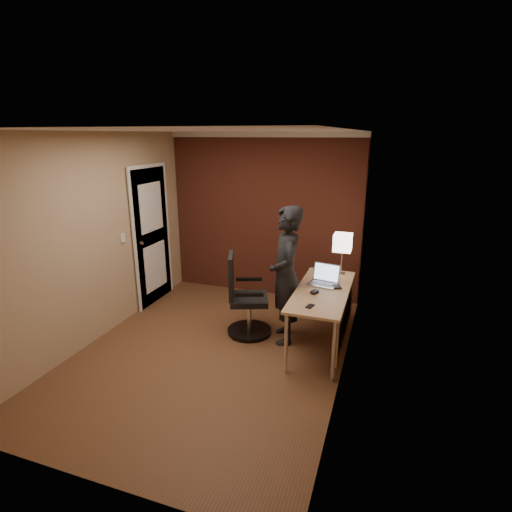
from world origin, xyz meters
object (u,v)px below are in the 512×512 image
mouse (314,292)px  laptop (324,278)px  desk_lamp (343,243)px  person (286,276)px  office_chair (244,300)px  wallet (337,287)px  desk (328,301)px  phone (310,306)px

mouse → laptop: bearing=105.0°
desk_lamp → mouse: 0.88m
mouse → person: 0.43m
office_chair → wallet: bearing=5.8°
desk → mouse: 0.25m
office_chair → person: (0.53, 0.02, 0.38)m
wallet → person: bearing=-171.2°
desk → person: bearing=177.4°
person → phone: bearing=16.5°
mouse → wallet: bearing=73.9°
person → desk_lamp: bearing=115.4°
phone → person: size_ratio=0.07×
desk → mouse: mouse is taller
wallet → office_chair: 1.17m
wallet → mouse: bearing=-129.8°
laptop → mouse: size_ratio=3.72×
laptop → phone: laptop is taller
desk_lamp → mouse: (-0.20, -0.76, -0.40)m
wallet → office_chair: office_chair is taller
desk → office_chair: bearing=179.9°
desk → wallet: (0.08, 0.12, 0.14)m
office_chair → person: 0.66m
desk_lamp → phone: 1.22m
person → office_chair: bearing=-107.7°
laptop → person: person is taller
desk_lamp → office_chair: (-1.11, -0.61, -0.69)m
mouse → office_chair: (-0.91, 0.15, -0.29)m
desk_lamp → person: bearing=-134.4°
desk → laptop: bearing=113.3°
desk → wallet: 0.20m
desk → desk_lamp: (0.05, 0.61, 0.55)m
mouse → office_chair: size_ratio=0.10×
desk → desk_lamp: size_ratio=2.80×
mouse → person: size_ratio=0.06×
mouse → desk: bearing=69.3°
laptop → person: bearing=-156.8°
desk → phone: (-0.12, -0.52, 0.13)m
mouse → wallet: size_ratio=0.91×
wallet → person: 0.61m
office_chair → laptop: bearing=12.2°
desk → phone: size_ratio=13.04×
desk → desk_lamp: bearing=85.0°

